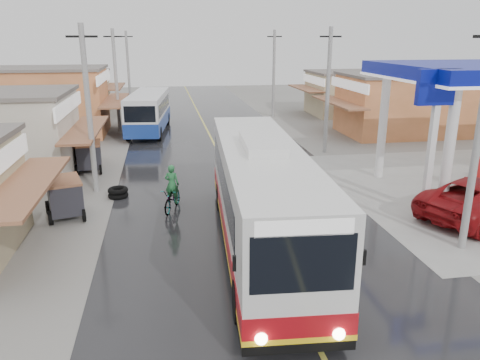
% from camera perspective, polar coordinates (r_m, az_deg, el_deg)
% --- Properties ---
extents(ground, '(120.00, 120.00, 0.00)m').
position_cam_1_polar(ground, '(16.27, 4.25, -10.01)').
color(ground, slate).
rests_on(ground, ground).
extents(road, '(12.00, 90.00, 0.02)m').
position_cam_1_polar(road, '(30.18, -2.40, 2.90)').
color(road, black).
rests_on(road, ground).
extents(centre_line, '(0.15, 90.00, 0.01)m').
position_cam_1_polar(centre_line, '(30.18, -2.40, 2.93)').
color(centre_line, '#D8CC4C').
rests_on(centre_line, road).
extents(shopfronts_left, '(11.00, 44.00, 5.20)m').
position_cam_1_polar(shopfronts_left, '(34.23, -25.24, 2.96)').
color(shopfronts_left, tan).
rests_on(shopfronts_left, ground).
extents(shopfronts_right, '(11.00, 44.00, 4.80)m').
position_cam_1_polar(shopfronts_right, '(32.81, 25.33, 2.39)').
color(shopfronts_right, '#BDB5A6').
rests_on(shopfronts_right, ground).
extents(utility_poles_left, '(1.60, 50.00, 8.00)m').
position_cam_1_polar(utility_poles_left, '(31.14, -15.53, 2.71)').
color(utility_poles_left, gray).
rests_on(utility_poles_left, ground).
extents(utility_poles_right, '(1.60, 36.00, 8.00)m').
position_cam_1_polar(utility_poles_right, '(31.77, 10.25, 3.35)').
color(utility_poles_right, gray).
rests_on(utility_poles_right, ground).
extents(coach_bus, '(3.69, 13.14, 4.06)m').
position_cam_1_polar(coach_bus, '(16.60, 2.56, -2.06)').
color(coach_bus, silver).
rests_on(coach_bus, road).
extents(second_bus, '(3.52, 9.60, 3.12)m').
position_cam_1_polar(second_bus, '(38.31, -11.07, 8.19)').
color(second_bus, silver).
rests_on(second_bus, road).
extents(cyclist, '(1.31, 2.10, 2.14)m').
position_cam_1_polar(cyclist, '(20.82, -8.25, -1.85)').
color(cyclist, black).
rests_on(cyclist, ground).
extents(tricycle_near, '(1.98, 2.32, 1.68)m').
position_cam_1_polar(tricycle_near, '(21.13, -20.63, -1.79)').
color(tricycle_near, '#26262D').
rests_on(tricycle_near, ground).
extents(tricycle_far, '(1.64, 2.18, 1.66)m').
position_cam_1_polar(tricycle_far, '(28.01, -17.95, 2.94)').
color(tricycle_far, '#26262D').
rests_on(tricycle_far, ground).
extents(tyre_stack, '(0.97, 0.97, 0.49)m').
position_cam_1_polar(tyre_stack, '(23.13, -14.64, -1.49)').
color(tyre_stack, black).
rests_on(tyre_stack, ground).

